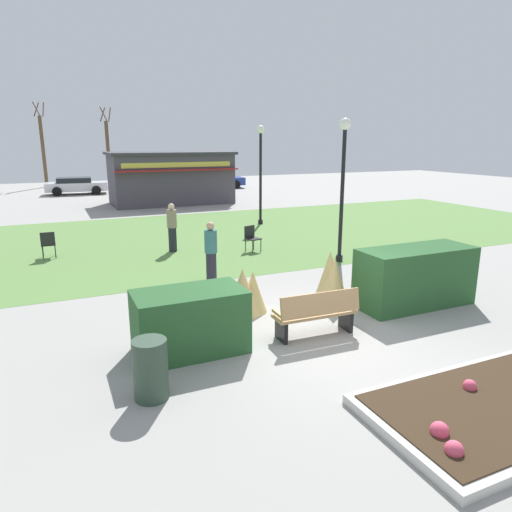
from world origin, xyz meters
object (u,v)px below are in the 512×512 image
(lamppost_far, at_px, (261,163))
(food_kiosk, at_px, (171,178))
(parked_car_west_slot, at_px, (76,185))
(tree_left_bg, at_px, (108,153))
(parked_car_east_slot, at_px, (217,180))
(trash_bin, at_px, (151,369))
(cafe_chair_west, at_px, (48,243))
(person_strolling, at_px, (211,252))
(person_standing, at_px, (172,227))
(park_bench, at_px, (317,313))
(lamppost_mid, at_px, (343,174))
(parked_car_center_slot, at_px, (149,183))
(cafe_chair_east, at_px, (251,236))
(tree_right_bg, at_px, (43,150))

(lamppost_far, height_order, food_kiosk, lamppost_far)
(parked_car_west_slot, height_order, tree_left_bg, tree_left_bg)
(food_kiosk, relative_size, parked_car_east_slot, 1.70)
(lamppost_far, bearing_deg, trash_bin, -120.88)
(cafe_chair_west, height_order, person_strolling, person_strolling)
(person_standing, bearing_deg, tree_left_bg, 121.62)
(lamppost_far, distance_m, person_standing, 6.59)
(person_standing, bearing_deg, food_kiosk, 109.83)
(park_bench, distance_m, trash_bin, 3.58)
(lamppost_far, xyz_separation_m, person_strolling, (-5.03, -7.78, -1.92))
(lamppost_mid, xyz_separation_m, parked_car_center_slot, (-1.26, 23.87, -2.14))
(park_bench, xyz_separation_m, cafe_chair_west, (-4.78, 8.99, 0.05))
(cafe_chair_east, height_order, parked_car_center_slot, parked_car_center_slot)
(person_strolling, xyz_separation_m, parked_car_west_slot, (-2.02, 24.41, -0.22))
(parked_car_center_slot, bearing_deg, person_standing, -99.21)
(lamppost_mid, height_order, lamppost_far, same)
(food_kiosk, xyz_separation_m, tree_right_bg, (-7.04, 14.43, 1.46))
(cafe_chair_east, distance_m, tree_right_bg, 29.02)
(food_kiosk, relative_size, parked_car_west_slot, 1.70)
(lamppost_far, bearing_deg, lamppost_mid, -94.16)
(lamppost_far, height_order, parked_car_west_slot, lamppost_far)
(tree_left_bg, distance_m, tree_right_bg, 5.75)
(lamppost_mid, relative_size, lamppost_far, 1.00)
(cafe_chair_west, bearing_deg, park_bench, -62.00)
(cafe_chair_east, height_order, parked_car_west_slot, parked_car_west_slot)
(cafe_chair_east, xyz_separation_m, parked_car_west_slot, (-4.51, 21.41, 0.12))
(trash_bin, distance_m, parked_car_west_slot, 29.56)
(person_strolling, bearing_deg, park_bench, 167.16)
(food_kiosk, distance_m, cafe_chair_east, 13.80)
(lamppost_far, xyz_separation_m, trash_bin, (-7.73, -12.92, -2.31))
(cafe_chair_west, bearing_deg, parked_car_west_slot, 84.17)
(food_kiosk, relative_size, parked_car_center_slot, 1.72)
(trash_bin, bearing_deg, tree_left_bg, 83.98)
(park_bench, relative_size, parked_car_east_slot, 0.40)
(trash_bin, relative_size, person_strolling, 0.55)
(lamppost_far, relative_size, person_standing, 2.63)
(park_bench, bearing_deg, tree_left_bg, 89.92)
(park_bench, distance_m, person_standing, 8.31)
(lamppost_mid, height_order, trash_bin, lamppost_mid)
(park_bench, distance_m, cafe_chair_west, 10.18)
(person_standing, distance_m, parked_car_center_slot, 20.62)
(cafe_chair_east, relative_size, person_standing, 0.53)
(trash_bin, relative_size, tree_right_bg, 0.14)
(person_standing, xyz_separation_m, parked_car_center_slot, (3.30, 20.35, -0.22))
(lamppost_mid, height_order, tree_right_bg, tree_right_bg)
(park_bench, height_order, lamppost_mid, lamppost_mid)
(park_bench, relative_size, trash_bin, 1.83)
(parked_car_west_slot, bearing_deg, cafe_chair_west, -95.83)
(food_kiosk, bearing_deg, person_strolling, -100.41)
(cafe_chair_east, relative_size, parked_car_center_slot, 0.21)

